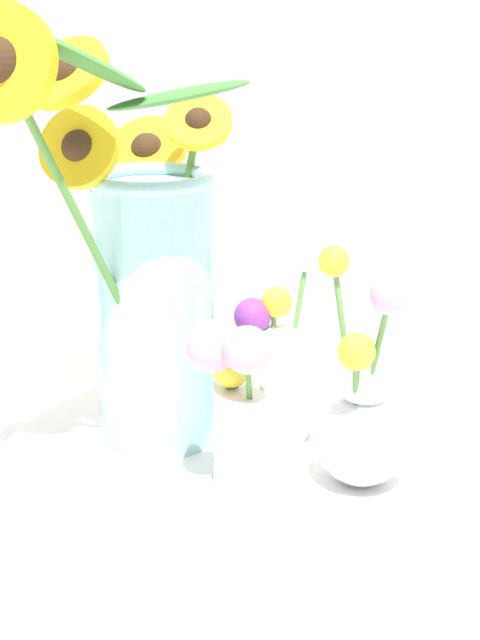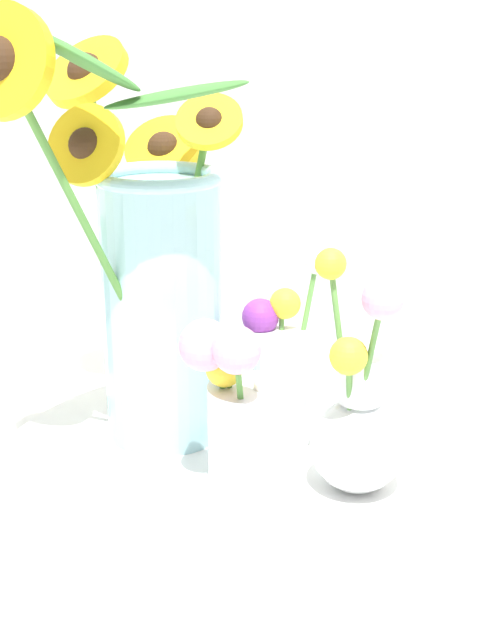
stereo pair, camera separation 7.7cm
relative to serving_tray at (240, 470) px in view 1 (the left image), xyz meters
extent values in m
plane|color=white|center=(0.02, -0.10, -0.01)|extent=(6.00, 6.00, 0.00)
cylinder|color=white|center=(0.00, 0.00, 0.00)|extent=(0.45, 0.45, 0.02)
cylinder|color=#9ED1D6|center=(-0.09, 0.03, 0.13)|extent=(0.11, 0.11, 0.24)
torus|color=#9ED1D6|center=(-0.09, 0.03, 0.26)|extent=(0.12, 0.12, 0.01)
cylinder|color=#4C8438|center=(-0.11, 0.09, 0.16)|extent=(0.01, 0.06, 0.23)
cylinder|color=yellow|center=(-0.11, 0.12, 0.27)|extent=(0.08, 0.07, 0.06)
sphere|color=#382314|center=(-0.11, 0.12, 0.27)|extent=(0.03, 0.03, 0.03)
cylinder|color=#4C8438|center=(-0.11, 0.01, 0.18)|extent=(0.06, 0.04, 0.21)
cylinder|color=yellow|center=(-0.14, 0.00, 0.29)|extent=(0.08, 0.04, 0.08)
sphere|color=#382314|center=(-0.14, 0.00, 0.29)|extent=(0.03, 0.03, 0.03)
cylinder|color=#4C8438|center=(-0.12, -0.03, 0.22)|extent=(0.09, 0.09, 0.27)
cylinder|color=yellow|center=(-0.16, -0.08, 0.36)|extent=(0.11, 0.04, 0.11)
sphere|color=#382314|center=(-0.16, -0.08, 0.36)|extent=(0.04, 0.04, 0.04)
cylinder|color=#4C8438|center=(-0.15, 0.07, 0.21)|extent=(0.08, 0.08, 0.25)
cylinder|color=yellow|center=(-0.19, 0.11, 0.34)|extent=(0.10, 0.08, 0.09)
sphere|color=#382314|center=(-0.19, 0.11, 0.34)|extent=(0.04, 0.04, 0.04)
cylinder|color=#4C8438|center=(-0.07, 0.05, 0.18)|extent=(0.04, 0.06, 0.24)
cylinder|color=yellow|center=(-0.05, 0.08, 0.30)|extent=(0.07, 0.05, 0.06)
sphere|color=#382314|center=(-0.05, 0.08, 0.30)|extent=(0.03, 0.03, 0.03)
ellipsoid|color=#38702D|center=(-0.04, -0.03, 0.34)|extent=(0.13, 0.11, 0.03)
ellipsoid|color=#38702D|center=(-0.12, -0.04, 0.37)|extent=(0.14, 0.11, 0.08)
cylinder|color=white|center=(0.02, -0.04, 0.06)|extent=(0.07, 0.07, 0.09)
cylinder|color=#4C8438|center=(0.01, -0.04, 0.08)|extent=(0.02, 0.02, 0.07)
sphere|color=yellow|center=(0.00, -0.05, 0.12)|extent=(0.03, 0.03, 0.03)
cylinder|color=#4C8438|center=(0.00, -0.05, 0.09)|extent=(0.03, 0.03, 0.09)
sphere|color=pink|center=(-0.01, -0.06, 0.14)|extent=(0.04, 0.04, 0.04)
cylinder|color=#4C8438|center=(0.02, -0.06, 0.09)|extent=(0.01, 0.03, 0.11)
sphere|color=pink|center=(0.02, -0.08, 0.15)|extent=(0.04, 0.04, 0.04)
cylinder|color=#4C8438|center=(0.03, -0.04, 0.07)|extent=(0.01, 0.02, 0.07)
sphere|color=white|center=(0.04, -0.04, 0.10)|extent=(0.03, 0.03, 0.03)
sphere|color=white|center=(0.11, -0.02, 0.05)|extent=(0.08, 0.08, 0.08)
cylinder|color=white|center=(0.11, -0.02, 0.11)|extent=(0.04, 0.04, 0.04)
cylinder|color=#568E42|center=(0.10, -0.03, 0.10)|extent=(0.01, 0.03, 0.09)
sphere|color=yellow|center=(0.10, -0.05, 0.14)|extent=(0.03, 0.03, 0.03)
cylinder|color=#568E42|center=(0.12, -0.04, 0.12)|extent=(0.03, 0.02, 0.13)
sphere|color=pink|center=(0.13, -0.05, 0.19)|extent=(0.03, 0.03, 0.03)
cylinder|color=#568E42|center=(0.09, -0.02, 0.13)|extent=(0.03, 0.02, 0.15)
sphere|color=yellow|center=(0.08, -0.01, 0.21)|extent=(0.03, 0.03, 0.03)
cylinder|color=white|center=(0.03, 0.06, 0.06)|extent=(0.06, 0.06, 0.10)
cylinder|color=#568E42|center=(0.01, 0.07, 0.08)|extent=(0.03, 0.02, 0.08)
sphere|color=purple|center=(0.00, 0.07, 0.12)|extent=(0.04, 0.04, 0.04)
cylinder|color=#568E42|center=(0.02, 0.07, 0.09)|extent=(0.01, 0.03, 0.09)
sphere|color=yellow|center=(0.02, 0.08, 0.14)|extent=(0.03, 0.03, 0.03)
cylinder|color=#568E42|center=(0.04, 0.08, 0.11)|extent=(0.02, 0.04, 0.12)
sphere|color=white|center=(0.05, 0.10, 0.18)|extent=(0.02, 0.02, 0.02)
camera|label=1|loc=(0.13, -0.72, 0.40)|focal=50.00mm
camera|label=2|loc=(0.21, -0.70, 0.40)|focal=50.00mm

